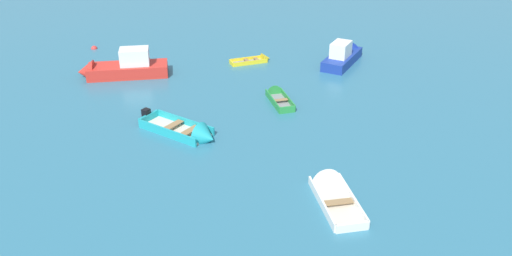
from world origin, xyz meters
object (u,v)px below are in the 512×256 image
object	(u,v)px
rowboat_yellow_far_back	(259,60)
rowboat_green_foreground_center	(276,95)
mooring_buoy_far_field	(94,49)
motor_launch_red_far_left	(121,68)
rowboat_turquoise_distant_center	(192,133)
motor_launch_deep_blue_back_row_left	(344,55)
rowboat_white_center	(328,186)

from	to	relation	value
rowboat_yellow_far_back	rowboat_green_foreground_center	world-z (taller)	rowboat_green_foreground_center
rowboat_yellow_far_back	rowboat_green_foreground_center	xyz separation A→B (m)	(2.18, -6.21, 0.04)
mooring_buoy_far_field	rowboat_yellow_far_back	bearing A→B (deg)	-2.45
motor_launch_red_far_left	mooring_buoy_far_field	size ratio (longest dim) A/B	12.89
rowboat_turquoise_distant_center	mooring_buoy_far_field	distance (m)	17.08
rowboat_yellow_far_back	rowboat_turquoise_distant_center	size ratio (longest dim) A/B	0.62
motor_launch_deep_blue_back_row_left	mooring_buoy_far_field	world-z (taller)	motor_launch_deep_blue_back_row_left
rowboat_green_foreground_center	mooring_buoy_far_field	xyz separation A→B (m)	(-15.24, 6.77, -0.18)
rowboat_white_center	motor_launch_red_far_left	xyz separation A→B (m)	(-14.45, 11.09, 0.43)
rowboat_turquoise_distant_center	rowboat_yellow_far_back	bearing A→B (deg)	83.15
rowboat_yellow_far_back	rowboat_green_foreground_center	size ratio (longest dim) A/B	0.90
motor_launch_deep_blue_back_row_left	mooring_buoy_far_field	size ratio (longest dim) A/B	11.08
motor_launch_deep_blue_back_row_left	rowboat_turquoise_distant_center	distance (m)	14.93
motor_launch_deep_blue_back_row_left	rowboat_yellow_far_back	xyz separation A→B (m)	(-6.04, -0.97, -0.42)
motor_launch_red_far_left	rowboat_green_foreground_center	xyz separation A→B (m)	(10.77, -1.76, -0.43)
rowboat_white_center	rowboat_green_foreground_center	bearing A→B (deg)	111.52
motor_launch_deep_blue_back_row_left	rowboat_green_foreground_center	size ratio (longest dim) A/B	1.59
rowboat_white_center	motor_launch_red_far_left	distance (m)	18.22
rowboat_turquoise_distant_center	mooring_buoy_far_field	bearing A→B (deg)	132.88
motor_launch_red_far_left	rowboat_yellow_far_back	distance (m)	9.68
motor_launch_deep_blue_back_row_left	rowboat_turquoise_distant_center	bearing A→B (deg)	-120.03
rowboat_yellow_far_back	rowboat_turquoise_distant_center	distance (m)	12.04
rowboat_green_foreground_center	mooring_buoy_far_field	size ratio (longest dim) A/B	6.99
rowboat_green_foreground_center	rowboat_turquoise_distant_center	world-z (taller)	rowboat_turquoise_distant_center
rowboat_white_center	motor_launch_deep_blue_back_row_left	bearing A→B (deg)	89.40
motor_launch_red_far_left	rowboat_yellow_far_back	world-z (taller)	motor_launch_red_far_left
motor_launch_red_far_left	mooring_buoy_far_field	world-z (taller)	motor_launch_red_far_left
rowboat_white_center	rowboat_turquoise_distant_center	size ratio (longest dim) A/B	0.89
motor_launch_red_far_left	rowboat_turquoise_distant_center	size ratio (longest dim) A/B	1.27
rowboat_white_center	mooring_buoy_far_field	world-z (taller)	rowboat_white_center
rowboat_yellow_far_back	motor_launch_red_far_left	bearing A→B (deg)	-152.60
rowboat_white_center	motor_launch_red_far_left	bearing A→B (deg)	142.48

